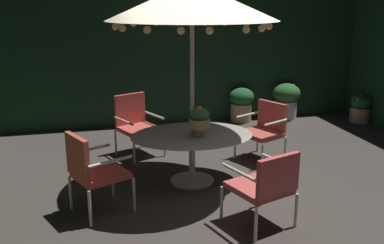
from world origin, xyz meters
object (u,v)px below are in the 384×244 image
Objects in this scene: centerpiece_planter at (200,119)px; potted_plant_right_near at (286,99)px; patio_umbrella at (192,1)px; potted_plant_back_right at (241,103)px; patio_chair_north at (92,168)px; patio_chair_northeast at (265,184)px; patio_chair_southeast at (136,122)px; potted_plant_right_far at (361,108)px; patio_chair_east at (265,127)px; patio_dining_table at (192,143)px.

potted_plant_right_near is (2.70, 3.03, -0.53)m from centerpiece_planter.
patio_umbrella is 3.86× the size of potted_plant_back_right.
patio_chair_northeast is (1.85, -0.76, -0.05)m from patio_chair_north.
patio_chair_northeast reaches higher than potted_plant_right_near.
potted_plant_right_far is (4.83, 0.89, -0.25)m from patio_chair_southeast.
centerpiece_planter is 4.10m from potted_plant_right_near.
centerpiece_planter is 0.43× the size of patio_chair_southeast.
patio_chair_northeast is 2.23m from patio_chair_east.
patio_chair_east is at bearing 31.97° from centerpiece_planter.
potted_plant_back_right is at bearing 61.00° from centerpiece_planter.
patio_chair_northeast is at bearing -67.87° from patio_chair_southeast.
patio_umbrella is at bearing 109.40° from patio_chair_northeast.
patio_chair_northeast is at bearing -70.60° from patio_dining_table.
patio_chair_southeast is 1.28× the size of potted_plant_right_near.
patio_chair_southeast is at bearing -156.10° from potted_plant_right_near.
potted_plant_right_near reaches higher than potted_plant_right_far.
potted_plant_right_far is at bearing 30.28° from centerpiece_planter.
patio_dining_table is 1.87× the size of patio_chair_northeast.
potted_plant_back_right is at bearing 79.87° from patio_chair_east.
potted_plant_right_near is (4.12, 3.52, -0.15)m from patio_chair_north.
centerpiece_planter is (0.06, -0.16, -1.50)m from patio_umbrella.
potted_plant_right_near is (1.02, -0.00, 0.03)m from potted_plant_back_right.
potted_plant_back_right is 1.02m from potted_plant_right_near.
centerpiece_planter reaches higher than potted_plant_right_far.
centerpiece_planter is 1.73m from patio_chair_southeast.
patio_chair_east is (1.35, 0.64, -1.93)m from patio_umbrella.
patio_chair_north is at bearing -131.33° from potted_plant_back_right.
centerpiece_planter is at bearing -131.70° from potted_plant_right_near.
patio_chair_east is 2.28m from potted_plant_back_right.
patio_chair_east reaches higher than potted_plant_right_near.
centerpiece_planter is at bearing -67.76° from patio_umbrella.
patio_chair_northeast is (0.43, -1.26, -0.43)m from centerpiece_planter.
centerpiece_planter is 0.59× the size of potted_plant_back_right.
patio_chair_southeast is at bearing 114.85° from patio_dining_table.
patio_chair_north is at bearing -154.45° from patio_chair_east.
patio_chair_northeast is at bearing -117.88° from potted_plant_right_near.
patio_chair_east is 2.11m from patio_chair_southeast.
potted_plant_back_right is (1.75, 2.88, -2.07)m from patio_umbrella.
potted_plant_right_far is (2.85, 1.61, -0.23)m from patio_chair_east.
patio_chair_north is at bearing -154.46° from patio_umbrella.
centerpiece_planter reaches higher than patio_dining_table.
patio_chair_northeast is at bearing -106.24° from potted_plant_back_right.
patio_chair_northeast is 1.17× the size of potted_plant_right_near.
patio_chair_north is (-1.42, -0.49, -0.38)m from centerpiece_planter.
patio_dining_table reaches higher than potted_plant_right_far.
potted_plant_right_near is (3.40, 1.51, -0.13)m from patio_chair_southeast.
centerpiece_planter is 0.47× the size of patio_chair_northeast.
patio_chair_southeast is 1.37× the size of potted_plant_back_right.
patio_dining_table is 1.50m from patio_chair_east.
patio_chair_northeast is at bearing -22.40° from patio_chair_north.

